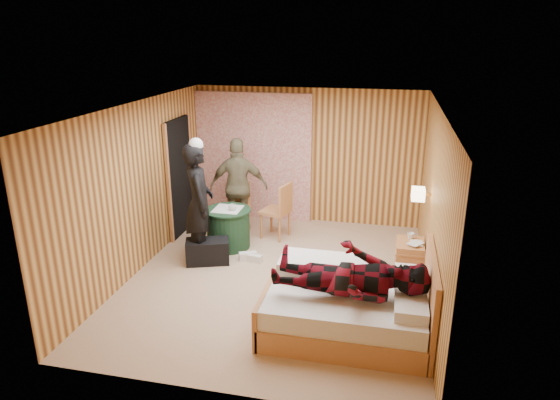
% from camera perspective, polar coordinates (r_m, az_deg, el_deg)
% --- Properties ---
extents(floor, '(4.20, 5.00, 0.01)m').
position_cam_1_polar(floor, '(7.41, -0.38, -8.96)').
color(floor, tan).
rests_on(floor, ground).
extents(ceiling, '(4.20, 5.00, 0.01)m').
position_cam_1_polar(ceiling, '(6.63, -0.43, 10.53)').
color(ceiling, silver).
rests_on(ceiling, wall_back).
extents(wall_back, '(4.20, 0.02, 2.50)m').
position_cam_1_polar(wall_back, '(9.28, 3.06, 5.02)').
color(wall_back, '#E1AC56').
rests_on(wall_back, floor).
extents(wall_left, '(0.02, 5.00, 2.50)m').
position_cam_1_polar(wall_left, '(7.65, -15.93, 1.31)').
color(wall_left, '#E1AC56').
rests_on(wall_left, floor).
extents(wall_right, '(0.02, 5.00, 2.50)m').
position_cam_1_polar(wall_right, '(6.79, 17.13, -0.99)').
color(wall_right, '#E1AC56').
rests_on(wall_right, floor).
extents(curtain, '(2.20, 0.08, 2.40)m').
position_cam_1_polar(curtain, '(9.44, -3.04, 4.94)').
color(curtain, '#F1E1D1').
rests_on(curtain, floor).
extents(doorway, '(0.06, 0.90, 2.05)m').
position_cam_1_polar(doorway, '(8.90, -11.40, 2.56)').
color(doorway, black).
rests_on(doorway, floor).
extents(wall_lamp, '(0.26, 0.24, 0.16)m').
position_cam_1_polar(wall_lamp, '(7.19, 15.54, 0.66)').
color(wall_lamp, gold).
rests_on(wall_lamp, wall_right).
extents(bed, '(1.96, 1.50, 1.03)m').
position_cam_1_polar(bed, '(6.23, 7.80, -11.81)').
color(bed, '#DD8C5A').
rests_on(bed, floor).
extents(nightstand, '(0.41, 0.56, 0.54)m').
position_cam_1_polar(nightstand, '(7.62, 14.53, -6.49)').
color(nightstand, '#DD8C5A').
rests_on(nightstand, floor).
extents(round_table, '(0.76, 0.76, 0.68)m').
position_cam_1_polar(round_table, '(8.36, -5.93, -3.17)').
color(round_table, '#1D3F26').
rests_on(round_table, floor).
extents(chair_far, '(0.48, 0.48, 0.93)m').
position_cam_1_polar(chair_far, '(8.84, -4.82, -0.53)').
color(chair_far, '#DD8C5A').
rests_on(chair_far, floor).
extents(chair_near, '(0.55, 0.55, 0.99)m').
position_cam_1_polar(chair_near, '(8.59, -0.04, -0.80)').
color(chair_near, '#DD8C5A').
rests_on(chair_near, floor).
extents(duffel_bag, '(0.74, 0.55, 0.37)m').
position_cam_1_polar(duffel_bag, '(7.90, -8.27, -5.83)').
color(duffel_bag, black).
rests_on(duffel_bag, floor).
extents(sneaker_left, '(0.26, 0.14, 0.11)m').
position_cam_1_polar(sneaker_left, '(7.92, -2.95, -6.65)').
color(sneaker_left, silver).
rests_on(sneaker_left, floor).
extents(sneaker_right, '(0.30, 0.22, 0.12)m').
position_cam_1_polar(sneaker_right, '(7.98, -3.69, -6.41)').
color(sneaker_right, silver).
rests_on(sneaker_right, floor).
extents(woman_standing, '(0.69, 0.81, 1.88)m').
position_cam_1_polar(woman_standing, '(7.77, -9.24, -0.35)').
color(woman_standing, black).
rests_on(woman_standing, floor).
extents(man_at_table, '(1.07, 0.59, 1.72)m').
position_cam_1_polar(man_at_table, '(8.76, -4.74, 1.51)').
color(man_at_table, '#70674A').
rests_on(man_at_table, floor).
extents(man_on_bed, '(0.86, 0.67, 1.77)m').
position_cam_1_polar(man_on_bed, '(5.72, 8.11, -7.37)').
color(man_on_bed, maroon).
rests_on(man_on_bed, bed).
extents(book_lower, '(0.17, 0.23, 0.02)m').
position_cam_1_polar(book_lower, '(7.46, 14.70, -4.77)').
color(book_lower, silver).
rests_on(book_lower, nightstand).
extents(book_upper, '(0.27, 0.28, 0.02)m').
position_cam_1_polar(book_upper, '(7.45, 14.72, -4.63)').
color(book_upper, silver).
rests_on(book_upper, nightstand).
extents(cup_nightstand, '(0.12, 0.12, 0.09)m').
position_cam_1_polar(cup_nightstand, '(7.61, 14.69, -3.99)').
color(cup_nightstand, silver).
rests_on(cup_nightstand, nightstand).
extents(cup_table, '(0.13, 0.13, 0.10)m').
position_cam_1_polar(cup_table, '(8.15, -5.46, -0.85)').
color(cup_table, silver).
rests_on(cup_table, round_table).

